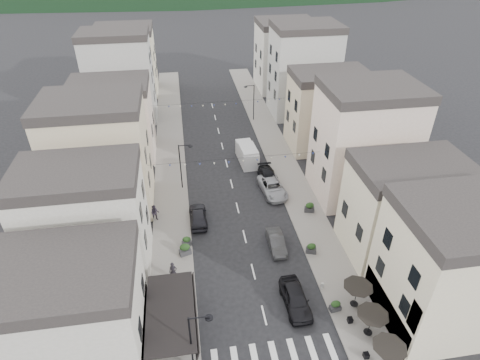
{
  "coord_description": "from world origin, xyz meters",
  "views": [
    {
      "loc": [
        -5.35,
        -15.22,
        27.97
      ],
      "look_at": [
        0.36,
        21.45,
        3.5
      ],
      "focal_mm": 30.0,
      "sensor_mm": 36.0,
      "label": 1
    }
  ],
  "objects_px": {
    "parked_car_a": "(296,298)",
    "parked_car_e": "(198,216)",
    "parked_car_d": "(269,178)",
    "parked_car_c": "(272,187)",
    "delivery_van": "(247,154)",
    "parked_car_b": "(276,242)",
    "pedestrian_b": "(155,213)",
    "pedestrian_a": "(173,272)"
  },
  "relations": [
    {
      "from": "parked_car_e",
      "to": "delivery_van",
      "type": "bearing_deg",
      "value": -122.19
    },
    {
      "from": "pedestrian_b",
      "to": "parked_car_a",
      "type": "bearing_deg",
      "value": -45.99
    },
    {
      "from": "delivery_van",
      "to": "pedestrian_b",
      "type": "relative_size",
      "value": 2.8
    },
    {
      "from": "parked_car_b",
      "to": "pedestrian_a",
      "type": "relative_size",
      "value": 2.09
    },
    {
      "from": "parked_car_a",
      "to": "pedestrian_a",
      "type": "xyz_separation_m",
      "value": [
        -10.21,
        4.44,
        0.28
      ]
    },
    {
      "from": "parked_car_b",
      "to": "parked_car_c",
      "type": "relative_size",
      "value": 0.74
    },
    {
      "from": "parked_car_c",
      "to": "pedestrian_a",
      "type": "xyz_separation_m",
      "value": [
        -11.98,
        -12.26,
        0.34
      ]
    },
    {
      "from": "parked_car_e",
      "to": "pedestrian_a",
      "type": "bearing_deg",
      "value": 71.15
    },
    {
      "from": "parked_car_d",
      "to": "delivery_van",
      "type": "height_order",
      "value": "delivery_van"
    },
    {
      "from": "pedestrian_a",
      "to": "pedestrian_b",
      "type": "bearing_deg",
      "value": 101.99
    },
    {
      "from": "delivery_van",
      "to": "parked_car_e",
      "type": "bearing_deg",
      "value": -126.35
    },
    {
      "from": "parked_car_d",
      "to": "delivery_van",
      "type": "distance_m",
      "value": 5.76
    },
    {
      "from": "parked_car_b",
      "to": "parked_car_a",
      "type": "bearing_deg",
      "value": -89.64
    },
    {
      "from": "parked_car_a",
      "to": "parked_car_d",
      "type": "bearing_deg",
      "value": 83.1
    },
    {
      "from": "pedestrian_a",
      "to": "pedestrian_b",
      "type": "distance_m",
      "value": 9.19
    },
    {
      "from": "parked_car_a",
      "to": "parked_car_d",
      "type": "distance_m",
      "value": 18.99
    },
    {
      "from": "parked_car_a",
      "to": "delivery_van",
      "type": "distance_m",
      "value": 24.36
    },
    {
      "from": "parked_car_c",
      "to": "parked_car_d",
      "type": "bearing_deg",
      "value": 83.77
    },
    {
      "from": "parked_car_e",
      "to": "pedestrian_b",
      "type": "relative_size",
      "value": 2.4
    },
    {
      "from": "parked_car_c",
      "to": "parked_car_e",
      "type": "bearing_deg",
      "value": -162.06
    },
    {
      "from": "parked_car_b",
      "to": "parked_car_c",
      "type": "xyz_separation_m",
      "value": [
        1.72,
        9.42,
        0.09
      ]
    },
    {
      "from": "parked_car_a",
      "to": "parked_car_c",
      "type": "bearing_deg",
      "value": 82.4
    },
    {
      "from": "parked_car_b",
      "to": "pedestrian_a",
      "type": "distance_m",
      "value": 10.65
    },
    {
      "from": "parked_car_b",
      "to": "parked_car_e",
      "type": "distance_m",
      "value": 9.16
    },
    {
      "from": "parked_car_a",
      "to": "pedestrian_b",
      "type": "xyz_separation_m",
      "value": [
        -12.03,
        13.45,
        0.25
      ]
    },
    {
      "from": "parked_car_a",
      "to": "delivery_van",
      "type": "bearing_deg",
      "value": 88.45
    },
    {
      "from": "parked_car_c",
      "to": "pedestrian_a",
      "type": "distance_m",
      "value": 17.14
    },
    {
      "from": "parked_car_b",
      "to": "delivery_van",
      "type": "distance_m",
      "value": 17.08
    },
    {
      "from": "parked_car_d",
      "to": "parked_car_e",
      "type": "relative_size",
      "value": 1.12
    },
    {
      "from": "parked_car_a",
      "to": "pedestrian_b",
      "type": "distance_m",
      "value": 18.05
    },
    {
      "from": "parked_car_a",
      "to": "parked_car_e",
      "type": "distance_m",
      "value": 14.6
    },
    {
      "from": "parked_car_a",
      "to": "pedestrian_b",
      "type": "bearing_deg",
      "value": 130.26
    },
    {
      "from": "parked_car_d",
      "to": "parked_car_c",
      "type": "bearing_deg",
      "value": -91.28
    },
    {
      "from": "parked_car_b",
      "to": "parked_car_e",
      "type": "xyz_separation_m",
      "value": [
        -7.48,
        5.28,
        0.1
      ]
    },
    {
      "from": "parked_car_b",
      "to": "pedestrian_b",
      "type": "distance_m",
      "value": 13.56
    },
    {
      "from": "parked_car_e",
      "to": "pedestrian_a",
      "type": "height_order",
      "value": "pedestrian_a"
    },
    {
      "from": "parked_car_b",
      "to": "parked_car_d",
      "type": "height_order",
      "value": "parked_car_d"
    },
    {
      "from": "parked_car_e",
      "to": "parked_car_b",
      "type": "bearing_deg",
      "value": 144.76
    },
    {
      "from": "parked_car_a",
      "to": "parked_car_b",
      "type": "bearing_deg",
      "value": 88.1
    },
    {
      "from": "parked_car_d",
      "to": "pedestrian_b",
      "type": "xyz_separation_m",
      "value": [
        -13.8,
        -5.46,
        0.34
      ]
    },
    {
      "from": "parked_car_c",
      "to": "pedestrian_b",
      "type": "relative_size",
      "value": 2.89
    },
    {
      "from": "parked_car_b",
      "to": "parked_car_e",
      "type": "relative_size",
      "value": 0.9
    }
  ]
}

